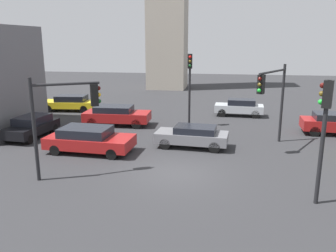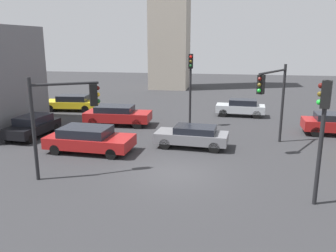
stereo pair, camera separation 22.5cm
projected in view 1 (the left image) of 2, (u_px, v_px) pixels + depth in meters
ground_plane at (175, 173)px, 16.48m from camera, size 99.59×99.59×0.00m
traffic_light_0 at (272, 91)px, 19.45m from camera, size 1.90×3.32×4.76m
traffic_light_1 at (66, 108)px, 15.36m from camera, size 2.64×1.65×4.62m
traffic_light_2 at (190, 77)px, 24.37m from camera, size 0.36×0.48×5.20m
traffic_light_3 at (324, 119)px, 12.64m from camera, size 0.49×0.41×4.76m
car_0 at (116, 115)px, 25.52m from camera, size 4.84×2.17×1.45m
car_1 at (336, 123)px, 23.03m from camera, size 4.56×1.98×1.43m
car_3 at (89, 139)px, 19.41m from camera, size 4.89×2.37×1.42m
car_4 at (70, 103)px, 30.77m from camera, size 4.77×2.37×1.38m
car_5 at (32, 126)px, 22.42m from camera, size 2.08×4.17×1.37m
car_6 at (192, 136)px, 20.25m from camera, size 4.29×2.02×1.29m
car_7 at (240, 107)px, 28.64m from camera, size 3.99×1.77×1.40m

